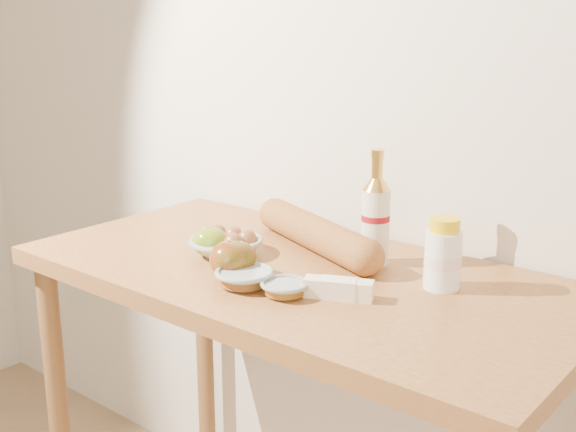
% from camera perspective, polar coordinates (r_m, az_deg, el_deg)
% --- Properties ---
extents(back_wall, '(3.50, 0.02, 2.60)m').
position_cam_1_polar(back_wall, '(1.70, 7.85, 11.65)').
color(back_wall, silver).
rests_on(back_wall, ground).
extents(table, '(1.20, 0.60, 0.90)m').
position_cam_1_polar(table, '(1.56, 0.70, -8.43)').
color(table, '#B07239').
rests_on(table, ground).
extents(bourbon_bottle, '(0.06, 0.06, 0.25)m').
position_cam_1_polar(bourbon_bottle, '(1.53, 6.93, -0.18)').
color(bourbon_bottle, beige).
rests_on(bourbon_bottle, table).
extents(cream_bottle, '(0.09, 0.09, 0.14)m').
position_cam_1_polar(cream_bottle, '(1.42, 12.14, -3.11)').
color(cream_bottle, white).
rests_on(cream_bottle, table).
extents(egg_bowl, '(0.19, 0.19, 0.06)m').
position_cam_1_polar(egg_bowl, '(1.60, -4.85, -2.20)').
color(egg_bowl, '#919E98').
rests_on(egg_bowl, table).
extents(baguette, '(0.46, 0.24, 0.08)m').
position_cam_1_polar(baguette, '(1.62, 2.22, -1.39)').
color(baguette, '#AA6C34').
rests_on(baguette, table).
extents(apple_yellowgreen, '(0.09, 0.09, 0.07)m').
position_cam_1_polar(apple_yellowgreen, '(1.59, -6.01, -2.05)').
color(apple_yellowgreen, '#9B901F').
rests_on(apple_yellowgreen, table).
extents(apple_redgreen_front, '(0.10, 0.10, 0.08)m').
position_cam_1_polar(apple_redgreen_front, '(1.46, -4.64, -3.42)').
color(apple_redgreen_front, maroon).
rests_on(apple_redgreen_front, table).
extents(apple_redgreen_right, '(0.09, 0.09, 0.07)m').
position_cam_1_polar(apple_redgreen_right, '(1.47, -3.98, -3.36)').
color(apple_redgreen_right, maroon).
rests_on(apple_redgreen_right, table).
extents(sugar_bowl, '(0.12, 0.12, 0.03)m').
position_cam_1_polar(sugar_bowl, '(1.41, -3.48, -4.87)').
color(sugar_bowl, '#97A5A0').
rests_on(sugar_bowl, table).
extents(syrup_bowl, '(0.11, 0.11, 0.03)m').
position_cam_1_polar(syrup_bowl, '(1.37, -0.25, -5.71)').
color(syrup_bowl, gray).
rests_on(syrup_bowl, table).
extents(butter_stick, '(0.13, 0.09, 0.04)m').
position_cam_1_polar(butter_stick, '(1.36, 4.01, -5.76)').
color(butter_stick, '#F7EABF').
rests_on(butter_stick, table).
extents(apple_extra, '(0.09, 0.09, 0.07)m').
position_cam_1_polar(apple_extra, '(1.59, -6.29, -2.04)').
color(apple_extra, '#9B901F').
rests_on(apple_extra, table).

